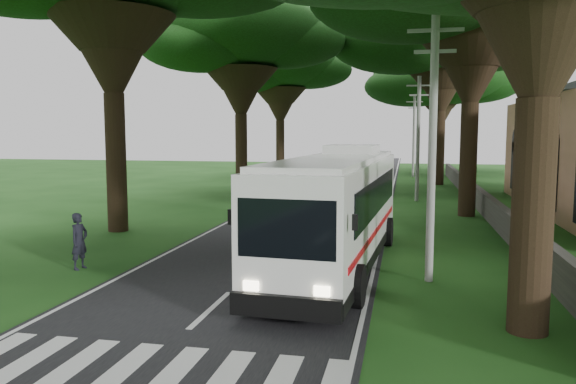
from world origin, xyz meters
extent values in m
plane|color=#184513|center=(0.00, 0.00, 0.00)|extent=(140.00, 140.00, 0.00)
cube|color=black|center=(0.00, 25.00, 0.01)|extent=(8.00, 120.00, 0.04)
cube|color=silver|center=(0.00, -2.00, 0.00)|extent=(8.00, 3.00, 0.01)
cube|color=#383533|center=(9.00, 24.00, 0.60)|extent=(0.35, 50.00, 1.20)
cylinder|color=gray|center=(5.50, 6.00, 4.00)|extent=(0.24, 0.24, 8.00)
cube|color=gray|center=(5.50, 6.00, 7.40)|extent=(1.60, 0.10, 0.10)
cube|color=gray|center=(5.50, 6.00, 6.80)|extent=(1.20, 0.10, 0.10)
cylinder|color=gray|center=(5.50, 26.00, 4.00)|extent=(0.24, 0.24, 8.00)
cube|color=gray|center=(5.50, 26.00, 7.40)|extent=(1.60, 0.10, 0.10)
cube|color=gray|center=(5.50, 26.00, 6.80)|extent=(1.20, 0.10, 0.10)
cylinder|color=gray|center=(5.50, 46.00, 4.00)|extent=(0.24, 0.24, 8.00)
cube|color=gray|center=(5.50, 46.00, 7.40)|extent=(1.60, 0.10, 0.10)
cube|color=gray|center=(5.50, 46.00, 6.80)|extent=(1.20, 0.10, 0.10)
cylinder|color=black|center=(-8.00, 12.00, 3.10)|extent=(0.90, 0.90, 6.19)
cone|color=black|center=(-8.00, 12.00, 8.09)|extent=(3.20, 3.20, 3.80)
cylinder|color=black|center=(-7.50, 30.00, 2.90)|extent=(0.90, 0.90, 5.80)
cone|color=black|center=(-7.50, 30.00, 7.70)|extent=(3.20, 3.20, 3.80)
ellipsoid|color=black|center=(-7.50, 30.00, 11.88)|extent=(12.84, 12.84, 5.39)
cylinder|color=black|center=(-8.50, 48.00, 2.84)|extent=(0.90, 0.90, 5.68)
cone|color=black|center=(-8.50, 48.00, 7.58)|extent=(3.20, 3.20, 3.80)
ellipsoid|color=black|center=(-8.50, 48.00, 11.62)|extent=(12.54, 12.54, 5.27)
cylinder|color=black|center=(7.50, 2.00, 2.61)|extent=(0.90, 0.90, 5.22)
cone|color=black|center=(7.50, 2.00, 7.12)|extent=(3.20, 3.20, 3.80)
cylinder|color=black|center=(8.00, 20.00, 3.00)|extent=(0.90, 0.90, 6.00)
cone|color=black|center=(8.00, 20.00, 7.90)|extent=(3.20, 3.20, 3.80)
cylinder|color=black|center=(7.50, 38.00, 3.08)|extent=(0.90, 0.90, 6.17)
cone|color=black|center=(7.50, 38.00, 8.07)|extent=(3.20, 3.20, 3.80)
ellipsoid|color=black|center=(7.50, 38.00, 12.70)|extent=(16.28, 16.28, 6.84)
cylinder|color=black|center=(8.50, 56.00, 2.64)|extent=(0.90, 0.90, 5.28)
cone|color=black|center=(8.50, 56.00, 7.18)|extent=(3.20, 3.20, 3.80)
ellipsoid|color=black|center=(8.50, 56.00, 10.73)|extent=(15.51, 15.51, 6.52)
cube|color=white|center=(2.56, 7.18, 2.00)|extent=(3.38, 12.58, 3.06)
cube|color=black|center=(2.58, 7.49, 2.44)|extent=(3.30, 10.31, 1.14)
cube|color=black|center=(2.56, 7.18, 0.52)|extent=(3.42, 12.62, 0.36)
cube|color=#B10B15|center=(2.56, 7.18, 1.30)|extent=(3.35, 11.34, 0.19)
cube|color=white|center=(2.56, 7.18, 3.59)|extent=(3.13, 11.95, 0.19)
cylinder|color=black|center=(1.00, 3.12, 0.57)|extent=(0.43, 1.16, 1.14)
cylinder|color=black|center=(3.59, 2.96, 0.57)|extent=(0.43, 1.16, 1.14)
cylinder|color=black|center=(1.52, 11.19, 0.57)|extent=(0.43, 1.16, 1.14)
cylinder|color=black|center=(4.11, 11.03, 0.57)|extent=(0.43, 1.16, 1.14)
imported|color=#AEAEB3|center=(-3.00, 33.95, 0.64)|extent=(1.90, 3.76, 1.23)
imported|color=navy|center=(-3.00, 49.84, 0.78)|extent=(2.56, 4.77, 1.49)
imported|color=maroon|center=(0.80, 65.83, 0.68)|extent=(3.14, 4.83, 1.30)
imported|color=black|center=(-5.65, 5.19, 0.93)|extent=(0.55, 0.74, 1.86)
camera|label=1|loc=(4.73, -11.07, 4.50)|focal=35.00mm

